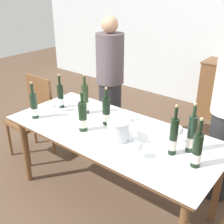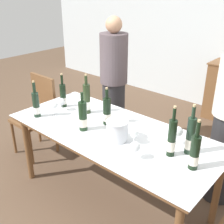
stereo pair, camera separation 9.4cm
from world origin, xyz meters
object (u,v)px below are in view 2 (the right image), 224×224
at_px(dining_table, 112,137).
at_px(wine_bottle_7, 172,139).
at_px(wine_bottle_5, 87,99).
at_px(wine_glass_1, 135,147).
at_px(wine_glass_4, 54,106).
at_px(wine_bottle_2, 190,137).
at_px(wine_glass_3, 178,132).
at_px(wine_bottle_1, 63,96).
at_px(wine_bottle_6, 36,105).
at_px(wine_glass_2, 62,102).
at_px(chair_left_end, 38,110).
at_px(ice_bucket, 117,130).
at_px(person_host, 114,85).
at_px(wine_bottle_0, 195,153).
at_px(wine_glass_0, 134,134).
at_px(wine_bottle_3, 83,117).
at_px(wine_bottle_4, 107,112).

relative_size(dining_table, wine_bottle_7, 4.79).
xyz_separation_m(wine_bottle_5, wine_glass_1, (0.85, -0.33, -0.05)).
bearing_deg(wine_glass_4, wine_bottle_2, 10.93).
distance_m(wine_glass_1, wine_glass_3, 0.40).
bearing_deg(wine_bottle_7, wine_bottle_1, 177.41).
relative_size(wine_bottle_6, wine_glass_2, 2.73).
height_order(wine_bottle_7, chair_left_end, wine_bottle_7).
bearing_deg(ice_bucket, wine_glass_2, 174.59).
xyz_separation_m(wine_glass_2, person_host, (-0.01, 0.82, -0.04)).
distance_m(dining_table, wine_bottle_7, 0.63).
bearing_deg(wine_bottle_2, wine_glass_3, 161.08).
bearing_deg(wine_bottle_6, wine_bottle_2, 15.23).
relative_size(wine_bottle_1, wine_bottle_6, 0.99).
height_order(wine_bottle_0, person_host, person_host).
height_order(wine_bottle_1, wine_bottle_6, wine_bottle_6).
distance_m(wine_bottle_5, person_host, 0.74).
bearing_deg(person_host, wine_bottle_2, -26.86).
relative_size(wine_bottle_6, wine_glass_0, 2.80).
bearing_deg(wine_bottle_3, chair_left_end, 166.98).
relative_size(wine_bottle_2, chair_left_end, 0.42).
xyz_separation_m(wine_bottle_3, wine_glass_3, (0.75, 0.32, -0.01)).
xyz_separation_m(wine_bottle_0, wine_glass_0, (-0.51, -0.01, -0.04)).
xyz_separation_m(ice_bucket, wine_bottle_3, (-0.34, -0.07, 0.03)).
height_order(wine_bottle_1, wine_glass_4, wine_bottle_1).
relative_size(wine_bottle_1, wine_bottle_3, 1.02).
bearing_deg(person_host, wine_bottle_5, -70.32).
distance_m(wine_bottle_3, wine_glass_3, 0.82).
height_order(wine_bottle_3, chair_left_end, wine_bottle_3).
height_order(wine_bottle_5, wine_bottle_7, wine_bottle_7).
xyz_separation_m(wine_bottle_3, wine_bottle_4, (0.08, 0.23, -0.00)).
distance_m(ice_bucket, wine_glass_2, 0.81).
bearing_deg(chair_left_end, wine_glass_0, -5.24).
relative_size(wine_bottle_6, wine_glass_4, 2.56).
xyz_separation_m(wine_glass_3, chair_left_end, (-1.82, -0.07, -0.34)).
xyz_separation_m(wine_bottle_7, wine_glass_0, (-0.31, -0.05, -0.05)).
bearing_deg(wine_bottle_0, wine_glass_3, 140.29).
height_order(wine_glass_1, wine_glass_2, wine_glass_1).
bearing_deg(wine_bottle_3, wine_glass_4, 176.85).
distance_m(wine_bottle_6, wine_glass_4, 0.17).
height_order(wine_glass_3, chair_left_end, chair_left_end).
relative_size(wine_bottle_6, chair_left_end, 0.38).
bearing_deg(wine_bottle_3, wine_glass_3, 23.12).
bearing_deg(wine_glass_2, wine_bottle_3, -16.88).
bearing_deg(wine_bottle_0, wine_bottle_2, 126.01).
bearing_deg(wine_bottle_4, wine_bottle_0, -6.72).
xyz_separation_m(wine_bottle_3, wine_bottle_5, (-0.23, 0.27, 0.02)).
bearing_deg(wine_bottle_0, wine_bottle_4, 173.28).
relative_size(wine_bottle_3, wine_bottle_4, 1.00).
bearing_deg(dining_table, wine_bottle_0, -2.88).
height_order(wine_bottle_0, wine_bottle_4, wine_bottle_0).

